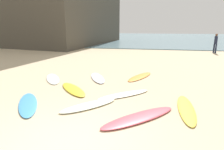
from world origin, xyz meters
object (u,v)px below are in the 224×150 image
Objects in this scene: surfboard_2 at (139,117)px; surfboard_6 at (53,79)px; surfboard_3 at (28,104)px; surfboard_0 at (73,89)px; surfboard_7 at (140,77)px; surfboard_8 at (186,109)px; beachgoer_near at (216,42)px; surfboard_1 at (89,105)px; surfboard_4 at (98,78)px; surfboard_5 at (124,94)px.

surfboard_2 reaches higher than surfboard_6.
surfboard_3 is 1.05× the size of surfboard_6.
surfboard_7 is at bearing -176.56° from surfboard_0.
surfboard_6 reaches higher than surfboard_7.
beachgoer_near reaches higher than surfboard_8.
surfboard_1 is 0.89× the size of surfboard_3.
surfboard_7 is at bearing 139.65° from surfboard_2.
surfboard_8 is 1.32× the size of beachgoer_near.
surfboard_3 reaches higher than surfboard_6.
surfboard_0 is 0.97× the size of surfboard_6.
surfboard_3 is 5.22m from surfboard_8.
surfboard_1 is at bearing 8.71° from surfboard_8.
surfboard_5 is (1.62, -2.16, -0.01)m from surfboard_4.
beachgoer_near is at bearing 112.75° from surfboard_5.
surfboard_2 is at bearing -69.72° from surfboard_6.
surfboard_2 reaches higher than surfboard_3.
surfboard_1 is 0.90× the size of surfboard_7.
surfboard_1 is at bearing -77.48° from surfboard_5.
surfboard_0 reaches higher than surfboard_7.
surfboard_2 reaches higher than surfboard_5.
surfboard_7 is (0.46, 2.82, -0.01)m from surfboard_5.
surfboard_2 is at bearing -153.49° from surfboard_1.
surfboard_0 reaches higher than surfboard_6.
surfboard_1 is 0.91× the size of surfboard_5.
surfboard_0 is 0.93× the size of surfboard_3.
surfboard_3 is 3.23m from surfboard_6.
surfboard_5 is at bearing 157.33° from surfboard_2.
surfboard_1 is at bearing 110.44° from beachgoer_near.
surfboard_4 reaches higher than surfboard_3.
surfboard_0 reaches higher than surfboard_4.
surfboard_8 is (5.89, -2.58, 0.00)m from surfboard_6.
surfboard_1 is 16.44m from beachgoer_near.
surfboard_7 is at bearing 131.64° from surfboard_5.
surfboard_0 is 4.41m from surfboard_8.
surfboard_0 is 1.15× the size of beachgoer_near.
surfboard_6 is (-4.46, 3.47, -0.01)m from surfboard_2.
surfboard_8 is at bearing -64.42° from surfboard_4.
surfboard_1 is 3.14m from surfboard_8.
surfboard_2 is at bearing 102.72° from surfboard_0.
beachgoer_near is (4.90, 13.98, 1.00)m from surfboard_8.
surfboard_7 is (-0.21, 4.65, -0.01)m from surfboard_2.
surfboard_6 is 1.18× the size of beachgoer_near.
surfboard_1 is 0.78× the size of surfboard_2.
surfboard_8 is (3.73, -3.10, -0.01)m from surfboard_4.
beachgoer_near is (6.54, 10.22, 1.00)m from surfboard_7.
surfboard_2 is 1.20× the size of surfboard_6.
surfboard_5 is at bearing -55.26° from surfboard_6.
surfboard_1 reaches higher than surfboard_5.
surfboard_3 is 1.24× the size of beachgoer_near.
beachgoer_near reaches higher than surfboard_7.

